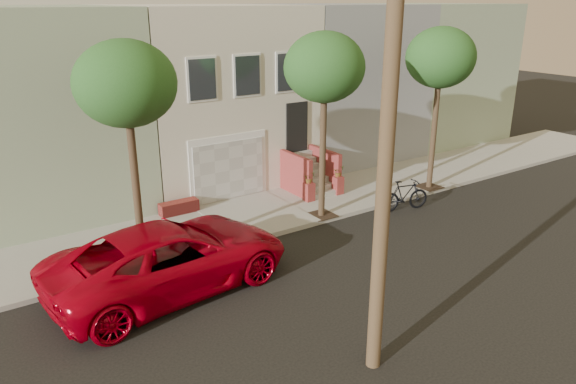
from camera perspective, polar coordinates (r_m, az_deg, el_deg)
ground at (r=16.02m, az=9.15°, el=-8.02°), size 90.00×90.00×0.00m
sidewalk at (r=19.84m, az=-1.32°, el=-1.94°), size 40.00×3.70×0.15m
house_row at (r=23.88m, az=-9.09°, el=10.42°), size 33.10×11.70×7.00m
tree_left at (r=14.94m, az=-16.70°, el=10.70°), size 2.70×2.57×6.30m
tree_mid at (r=17.96m, az=3.86°, el=12.84°), size 2.70×2.57×6.30m
tree_right at (r=21.74m, az=15.76°, el=13.35°), size 2.70×2.57×6.30m
pickup_truck at (r=14.79m, az=-12.26°, el=-6.75°), size 6.84×3.74×1.82m
motorcycle at (r=20.31m, az=12.16°, el=-0.34°), size 2.02×1.01×1.17m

